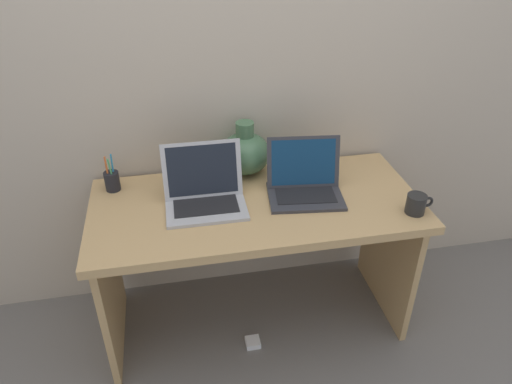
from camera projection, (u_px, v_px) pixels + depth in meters
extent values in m
plane|color=slate|center=(256.00, 318.00, 2.50)|extent=(6.00, 6.00, 0.00)
cube|color=#BCAD99|center=(240.00, 71.00, 2.17)|extent=(4.40, 0.04, 2.40)
cube|color=tan|center=(256.00, 205.00, 2.12)|extent=(1.45, 0.67, 0.04)
cube|color=tan|center=(110.00, 287.00, 2.21)|extent=(0.03, 0.57, 0.69)
cube|color=tan|center=(388.00, 251.00, 2.43)|extent=(0.03, 0.57, 0.69)
cube|color=#B2B2B7|center=(206.00, 207.00, 2.06)|extent=(0.35, 0.26, 0.01)
cube|color=black|center=(206.00, 205.00, 2.06)|extent=(0.28, 0.16, 0.00)
cube|color=#B2B2B7|center=(202.00, 170.00, 2.08)|extent=(0.34, 0.07, 0.24)
cube|color=black|center=(202.00, 170.00, 2.08)|extent=(0.30, 0.07, 0.22)
cube|color=#333338|center=(305.00, 196.00, 2.13)|extent=(0.35, 0.28, 0.01)
cube|color=black|center=(305.00, 195.00, 2.13)|extent=(0.28, 0.18, 0.00)
cube|color=#333338|center=(303.00, 162.00, 2.15)|extent=(0.33, 0.10, 0.23)
cube|color=navy|center=(303.00, 162.00, 2.15)|extent=(0.29, 0.09, 0.20)
ellipsoid|color=#47704C|center=(245.00, 153.00, 2.29)|extent=(0.24, 0.24, 0.20)
cylinder|color=#47704C|center=(245.00, 130.00, 2.22)|extent=(0.09, 0.09, 0.07)
cylinder|color=black|center=(416.00, 204.00, 2.02)|extent=(0.08, 0.08, 0.09)
torus|color=black|center=(428.00, 202.00, 2.02)|extent=(0.05, 0.01, 0.05)
cylinder|color=black|center=(112.00, 181.00, 2.17)|extent=(0.07, 0.07, 0.09)
cylinder|color=#4CA566|center=(111.00, 173.00, 2.14)|extent=(0.02, 0.01, 0.14)
cylinder|color=#338CBF|center=(113.00, 169.00, 2.15)|extent=(0.01, 0.01, 0.15)
cylinder|color=orange|center=(107.00, 172.00, 2.14)|extent=(0.01, 0.02, 0.14)
cube|color=white|center=(253.00, 342.00, 2.35)|extent=(0.07, 0.07, 0.03)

